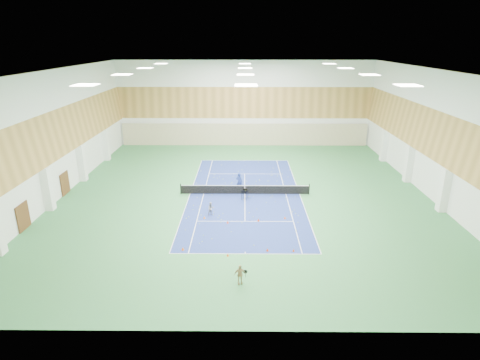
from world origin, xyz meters
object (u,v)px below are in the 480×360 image
coach (239,182)px  child_court (211,209)px  child_apron (240,274)px  ball_cart (245,194)px  tennis_net (245,189)px

coach → child_court: bearing=93.3°
child_court → child_apron: (2.63, -10.50, 0.06)m
child_court → ball_cart: size_ratio=1.23×
coach → child_apron: 16.70m
child_court → ball_cart: child_court is taller
coach → child_apron: bearing=115.3°
child_apron → ball_cart: child_apron is taller
coach → child_apron: size_ratio=1.40×
coach → child_apron: coach is taller
tennis_net → child_apron: 15.60m
coach → ball_cart: bearing=127.3°
tennis_net → ball_cart: (-0.01, -1.35, -0.05)m
child_court → ball_cart: 4.78m
ball_cart → child_court: bearing=-110.2°
child_court → child_apron: 10.83m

